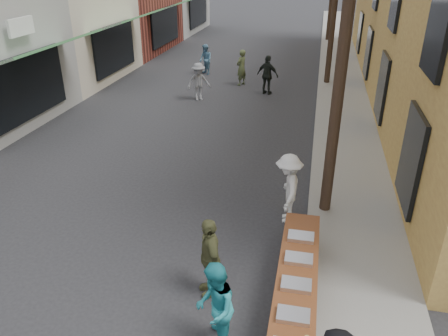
% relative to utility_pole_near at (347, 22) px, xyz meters
% --- Properties ---
extents(ground, '(120.00, 120.00, 0.00)m').
position_rel_utility_pole_near_xyz_m(ground, '(-4.30, -3.00, -4.50)').
color(ground, '#28282B').
rests_on(ground, ground).
extents(sidewalk, '(2.20, 60.00, 0.10)m').
position_rel_utility_pole_near_xyz_m(sidewalk, '(0.70, 12.00, -4.45)').
color(sidewalk, gray).
rests_on(sidewalk, ground).
extents(utility_pole_near, '(0.26, 0.26, 9.00)m').
position_rel_utility_pole_near_xyz_m(utility_pole_near, '(0.00, 0.00, 0.00)').
color(utility_pole_near, '#2D2116').
rests_on(utility_pole_near, ground).
extents(serving_table, '(0.70, 4.00, 0.75)m').
position_rel_utility_pole_near_xyz_m(serving_table, '(-0.50, -3.45, -3.79)').
color(serving_table, brown).
rests_on(serving_table, ground).
extents(catering_tray_foil_b, '(0.50, 0.33, 0.08)m').
position_rel_utility_pole_near_xyz_m(catering_tray_foil_b, '(-0.50, -4.45, -3.71)').
color(catering_tray_foil_b, '#B2B2B7').
rests_on(catering_tray_foil_b, serving_table).
extents(catering_tray_buns, '(0.50, 0.33, 0.08)m').
position_rel_utility_pole_near_xyz_m(catering_tray_buns, '(-0.50, -3.75, -3.71)').
color(catering_tray_buns, tan).
rests_on(catering_tray_buns, serving_table).
extents(catering_tray_foil_d, '(0.50, 0.33, 0.08)m').
position_rel_utility_pole_near_xyz_m(catering_tray_foil_d, '(-0.50, -3.05, -3.71)').
color(catering_tray_foil_d, '#B2B2B7').
rests_on(catering_tray_foil_d, serving_table).
extents(catering_tray_buns_end, '(0.50, 0.33, 0.08)m').
position_rel_utility_pole_near_xyz_m(catering_tray_buns_end, '(-0.50, -2.35, -3.71)').
color(catering_tray_buns_end, tan).
rests_on(catering_tray_buns_end, serving_table).
extents(guest_front_c, '(0.74, 0.87, 1.60)m').
position_rel_utility_pole_near_xyz_m(guest_front_c, '(-1.70, -4.56, -3.70)').
color(guest_front_c, teal).
rests_on(guest_front_c, ground).
extents(guest_front_d, '(0.72, 1.14, 1.69)m').
position_rel_utility_pole_near_xyz_m(guest_front_d, '(-0.90, -0.56, -3.65)').
color(guest_front_d, white).
rests_on(guest_front_d, ground).
extents(guest_front_e, '(0.78, 1.02, 1.61)m').
position_rel_utility_pole_near_xyz_m(guest_front_e, '(-2.08, -3.36, -3.70)').
color(guest_front_e, brown).
rests_on(guest_front_e, ground).
extents(passerby_left, '(1.19, 1.07, 1.61)m').
position_rel_utility_pole_near_xyz_m(passerby_left, '(-5.41, 8.21, -3.70)').
color(passerby_left, gray).
rests_on(passerby_left, ground).
extents(passerby_mid, '(1.10, 0.73, 1.73)m').
position_rel_utility_pole_near_xyz_m(passerby_mid, '(-2.64, 9.72, -3.63)').
color(passerby_mid, black).
rests_on(passerby_mid, ground).
extents(passerby_right, '(0.65, 0.73, 1.69)m').
position_rel_utility_pole_near_xyz_m(passerby_right, '(-4.05, 10.98, -3.66)').
color(passerby_right, '#4F5B34').
rests_on(passerby_right, ground).
extents(passerby_far, '(0.94, 0.94, 1.53)m').
position_rel_utility_pole_near_xyz_m(passerby_far, '(-6.25, 12.67, -3.73)').
color(passerby_far, '#5787A8').
rests_on(passerby_far, ground).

